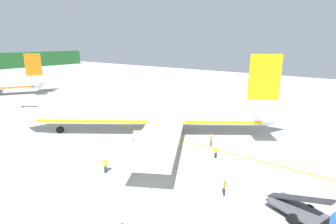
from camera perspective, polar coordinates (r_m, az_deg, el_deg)
name	(u,v)px	position (r m, az deg, el deg)	size (l,w,h in m)	color
airliner_foreground	(153,113)	(39.19, -3.27, -0.11)	(30.72, 36.01, 11.90)	white
service_truck_fuel	(331,222)	(23.44, 31.72, -19.51)	(4.40, 7.22, 2.76)	#2659A5
cargo_container_near	(136,152)	(31.61, -6.85, -8.62)	(2.31, 2.31, 2.06)	#333338
crew_marshaller	(216,151)	(32.40, 10.33, -8.23)	(0.62, 0.29, 1.61)	#191E33
crew_loader_left	(225,186)	(25.25, 12.14, -15.37)	(0.60, 0.37, 1.64)	#191E33
crew_loader_right	(211,139)	(35.76, 9.31, -5.82)	(0.54, 0.44, 1.69)	#191E33
crew_supervisor	(105,164)	(29.31, -13.40, -10.96)	(0.46, 0.51, 1.63)	#191E33
apron_guide_line	(179,140)	(37.85, 2.38, -6.05)	(0.30, 60.00, 0.01)	yellow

